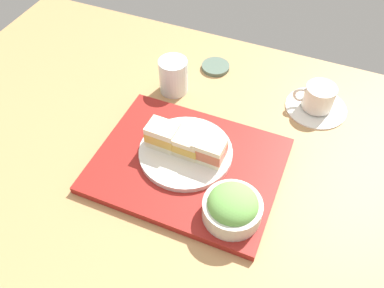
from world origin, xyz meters
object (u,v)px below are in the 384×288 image
Objects in this scene: sandwich_plate at (186,152)px; salad_bowl at (232,207)px; drinking_glass at (173,76)px; small_sauce_dish at (216,67)px; coffee_cup at (318,100)px; sandwich_near at (163,135)px; sandwich_far at (209,150)px; sandwich_middle at (186,143)px.

salad_bowl is (14.23, -10.72, 2.36)cm from sandwich_plate.
small_sauce_dish is (6.89, 12.37, -4.05)cm from drinking_glass.
small_sauce_dish is (-28.36, 5.11, -2.22)cm from coffee_cup.
drinking_glass is at bearing 120.75° from sandwich_plate.
salad_bowl is (19.59, -10.73, -0.97)cm from sandwich_near.
sandwich_far is 34.43cm from small_sauce_dish.
sandwich_plate is at bearing -59.25° from drinking_glass.
drinking_glass reaches higher than sandwich_far.
coffee_cup is at bearing -10.21° from small_sauce_dish.
coffee_cup is 1.98× the size of small_sauce_dish.
sandwich_middle is at bearing -81.17° from small_sauce_dish.
sandwich_near is at bearing 179.90° from sandwich_middle.
sandwich_near is at bearing -90.56° from small_sauce_dish.
sandwich_middle is 36.01cm from coffee_cup.
sandwich_far reaches higher than sandwich_plate.
sandwich_far is 0.75× the size of drinking_glass.
drinking_glass is (-11.93, 20.05, 2.13)cm from sandwich_plate.
drinking_glass reaches higher than sandwich_middle.
sandwich_plate is 2.69× the size of small_sauce_dish.
sandwich_near is 22.36cm from salad_bowl.
small_sauce_dish is (-19.27, 43.15, -4.28)cm from salad_bowl.
salad_bowl is at bearing -36.99° from sandwich_plate.
salad_bowl is 47.45cm from small_sauce_dish.
sandwich_near and salad_bowl have the same top height.
salad_bowl is at bearing -49.63° from drinking_glass.
coffee_cup is at bearing 76.56° from salad_bowl.
sandwich_far is at bearing -0.10° from sandwich_plate.
coffee_cup is 28.90cm from small_sauce_dish.
sandwich_plate is 6.22cm from sandwich_far.
small_sauce_dish is at bearing 89.44° from sandwich_near.
sandwich_near is at bearing -136.40° from coffee_cup.
coffee_cup is (23.32, 27.32, 0.30)cm from sandwich_plate.
sandwich_middle is 1.03× the size of sandwich_far.
small_sauce_dish is at bearing 98.83° from sandwich_middle.
salad_bowl is (8.88, -10.71, -0.80)cm from sandwich_far.
drinking_glass reaches higher than small_sauce_dish.
salad_bowl reaches higher than coffee_cup.
sandwich_far is at bearing -49.25° from drinking_glass.
small_sauce_dish is at bearing 98.83° from sandwich_plate.
sandwich_middle is at bearing -0.10° from sandwich_near.
drinking_glass reaches higher than coffee_cup.
sandwich_near reaches higher than sandwich_far.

